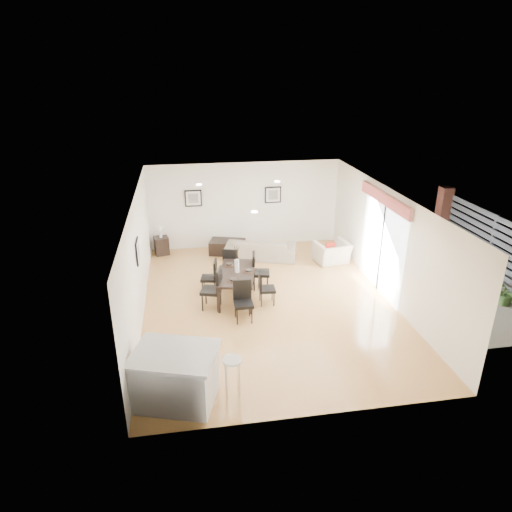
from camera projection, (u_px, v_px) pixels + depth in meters
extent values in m
plane|color=#B38A49|center=(268.00, 303.00, 11.27)|extent=(8.00, 8.00, 0.00)
cube|color=white|center=(245.00, 205.00, 14.39)|extent=(6.00, 0.04, 2.70)
cube|color=white|center=(317.00, 348.00, 7.10)|extent=(6.00, 0.04, 2.70)
cube|color=white|center=(138.00, 260.00, 10.29)|extent=(0.04, 8.00, 2.70)
cube|color=white|center=(388.00, 245.00, 11.20)|extent=(0.04, 8.00, 2.70)
cube|color=white|center=(269.00, 197.00, 10.23)|extent=(6.00, 8.00, 0.02)
imported|color=gray|center=(261.00, 248.00, 13.79)|extent=(2.24, 1.37, 0.61)
imported|color=beige|center=(332.00, 252.00, 13.49)|extent=(1.09, 0.99, 0.62)
imported|color=#395926|center=(506.00, 292.00, 11.09)|extent=(0.70, 0.65, 0.66)
imported|color=#395926|center=(454.00, 259.00, 12.95)|extent=(0.45, 0.45, 0.65)
cube|color=black|center=(237.00, 273.00, 11.26)|extent=(1.17, 1.83, 0.06)
cylinder|color=black|center=(219.00, 301.00, 10.68)|extent=(0.07, 0.07, 0.65)
cylinder|color=black|center=(226.00, 273.00, 12.13)|extent=(0.07, 0.07, 0.65)
cylinder|color=black|center=(250.00, 301.00, 10.65)|extent=(0.07, 0.07, 0.65)
cylinder|color=black|center=(253.00, 273.00, 12.10)|extent=(0.07, 0.07, 0.65)
cube|color=black|center=(211.00, 291.00, 10.85)|extent=(0.58, 0.58, 0.08)
cube|color=black|center=(219.00, 280.00, 10.71)|extent=(0.19, 0.46, 0.56)
cylinder|color=black|center=(206.00, 296.00, 11.14)|extent=(0.04, 0.04, 0.43)
cylinder|color=black|center=(221.00, 297.00, 11.09)|extent=(0.04, 0.04, 0.43)
cylinder|color=black|center=(202.00, 303.00, 10.80)|extent=(0.04, 0.04, 0.43)
cylinder|color=black|center=(218.00, 304.00, 10.76)|extent=(0.04, 0.04, 0.43)
cube|color=black|center=(209.00, 278.00, 11.65)|extent=(0.46, 0.46, 0.07)
cube|color=black|center=(215.00, 269.00, 11.55)|extent=(0.13, 0.40, 0.47)
cylinder|color=black|center=(204.00, 283.00, 11.88)|extent=(0.03, 0.03, 0.36)
cylinder|color=black|center=(216.00, 283.00, 11.87)|extent=(0.03, 0.03, 0.36)
cylinder|color=black|center=(202.00, 288.00, 11.59)|extent=(0.03, 0.03, 0.36)
cylinder|color=black|center=(215.00, 288.00, 11.58)|extent=(0.03, 0.03, 0.36)
cube|color=black|center=(267.00, 289.00, 11.08)|extent=(0.41, 0.41, 0.07)
cube|color=black|center=(260.00, 280.00, 10.97)|extent=(0.07, 0.39, 0.47)
cylinder|color=black|center=(274.00, 300.00, 11.04)|extent=(0.03, 0.03, 0.36)
cylinder|color=black|center=(261.00, 300.00, 11.01)|extent=(0.03, 0.03, 0.36)
cylinder|color=black|center=(272.00, 294.00, 11.32)|extent=(0.03, 0.03, 0.36)
cylinder|color=black|center=(260.00, 294.00, 11.29)|extent=(0.03, 0.03, 0.36)
cube|color=black|center=(261.00, 273.00, 11.83)|extent=(0.50, 0.50, 0.08)
cube|color=black|center=(254.00, 263.00, 11.73)|extent=(0.13, 0.44, 0.52)
cylinder|color=black|center=(268.00, 284.00, 11.77)|extent=(0.03, 0.03, 0.40)
cylinder|color=black|center=(254.00, 284.00, 11.77)|extent=(0.03, 0.03, 0.40)
cylinder|color=black|center=(267.00, 278.00, 12.08)|extent=(0.03, 0.03, 0.40)
cylinder|color=black|center=(254.00, 278.00, 12.08)|extent=(0.03, 0.03, 0.40)
cube|color=black|center=(243.00, 304.00, 10.33)|extent=(0.43, 0.43, 0.07)
cube|color=black|center=(242.00, 290.00, 10.39)|extent=(0.43, 0.06, 0.51)
cylinder|color=black|center=(237.00, 317.00, 10.24)|extent=(0.03, 0.03, 0.39)
cylinder|color=black|center=(235.00, 310.00, 10.54)|extent=(0.03, 0.03, 0.39)
cylinder|color=black|center=(252.00, 316.00, 10.29)|extent=(0.03, 0.03, 0.39)
cylinder|color=black|center=(250.00, 309.00, 10.59)|extent=(0.03, 0.03, 0.39)
cube|color=black|center=(232.00, 265.00, 12.38)|extent=(0.53, 0.53, 0.07)
cube|color=black|center=(230.00, 258.00, 12.11)|extent=(0.41, 0.19, 0.50)
cylinder|color=black|center=(239.00, 270.00, 12.59)|extent=(0.03, 0.03, 0.38)
cylinder|color=black|center=(237.00, 275.00, 12.29)|extent=(0.03, 0.03, 0.38)
cylinder|color=black|center=(228.00, 269.00, 12.64)|extent=(0.03, 0.03, 0.38)
cylinder|color=black|center=(225.00, 274.00, 12.34)|extent=(0.03, 0.03, 0.38)
cylinder|color=white|center=(237.00, 266.00, 11.18)|extent=(0.12, 0.12, 0.34)
cylinder|color=#311E15|center=(249.00, 271.00, 11.29)|extent=(0.33, 0.33, 0.01)
cylinder|color=black|center=(249.00, 270.00, 11.28)|extent=(0.17, 0.17, 0.05)
cylinder|color=#311E15|center=(229.00, 265.00, 11.64)|extent=(0.33, 0.33, 0.01)
cylinder|color=black|center=(229.00, 264.00, 11.63)|extent=(0.17, 0.17, 0.05)
cylinder|color=#311E15|center=(233.00, 280.00, 10.80)|extent=(0.33, 0.33, 0.01)
cylinder|color=black|center=(233.00, 279.00, 10.79)|extent=(0.17, 0.17, 0.05)
cube|color=black|center=(227.00, 247.00, 14.16)|extent=(1.20, 0.91, 0.42)
cube|color=black|center=(162.00, 246.00, 14.09)|extent=(0.48, 0.48, 0.55)
cylinder|color=white|center=(161.00, 235.00, 13.95)|extent=(0.09, 0.09, 0.16)
cone|color=beige|center=(160.00, 229.00, 13.88)|extent=(0.19, 0.19, 0.21)
cube|color=#A62115|center=(330.00, 248.00, 13.32)|extent=(0.30, 0.10, 0.29)
cube|color=silver|center=(176.00, 378.00, 7.81)|extent=(1.53, 1.32, 0.92)
cube|color=#B4B4B7|center=(174.00, 354.00, 7.62)|extent=(1.67, 1.46, 0.06)
cylinder|color=silver|center=(232.00, 360.00, 7.86)|extent=(0.34, 0.34, 0.05)
cylinder|color=silver|center=(238.00, 373.00, 8.12)|extent=(0.02, 0.02, 0.72)
cylinder|color=silver|center=(225.00, 374.00, 8.08)|extent=(0.02, 0.02, 0.72)
cylinder|color=silver|center=(227.00, 382.00, 7.88)|extent=(0.02, 0.02, 0.72)
cylinder|color=silver|center=(240.00, 381.00, 7.91)|extent=(0.02, 0.02, 0.72)
cube|color=black|center=(193.00, 198.00, 14.00)|extent=(0.52, 0.03, 0.52)
cube|color=white|center=(193.00, 198.00, 14.00)|extent=(0.44, 0.04, 0.44)
cube|color=#5E5D59|center=(193.00, 198.00, 14.00)|extent=(0.30, 0.04, 0.30)
cube|color=black|center=(273.00, 195.00, 14.38)|extent=(0.52, 0.03, 0.52)
cube|color=white|center=(273.00, 195.00, 14.38)|extent=(0.44, 0.04, 0.44)
cube|color=#5E5D59|center=(273.00, 195.00, 14.38)|extent=(0.30, 0.04, 0.30)
cube|color=black|center=(138.00, 251.00, 10.00)|extent=(0.03, 0.52, 0.52)
cube|color=white|center=(138.00, 251.00, 10.00)|extent=(0.04, 0.44, 0.44)
cube|color=#5E5D59|center=(138.00, 251.00, 10.00)|extent=(0.04, 0.30, 0.30)
cube|color=white|center=(382.00, 249.00, 11.56)|extent=(0.02, 2.40, 2.25)
cube|color=black|center=(381.00, 249.00, 11.55)|extent=(0.03, 0.05, 2.25)
cube|color=black|center=(386.00, 205.00, 11.11)|extent=(0.03, 2.50, 0.05)
cube|color=maroon|center=(385.00, 199.00, 11.04)|extent=(0.10, 2.70, 0.28)
plane|color=gray|center=(448.00, 283.00, 12.29)|extent=(6.00, 6.00, 0.00)
cube|color=#2F2F31|center=(495.00, 249.00, 12.13)|extent=(0.08, 5.50, 1.80)
cube|color=brown|center=(442.00, 218.00, 14.25)|extent=(0.35, 0.35, 2.00)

